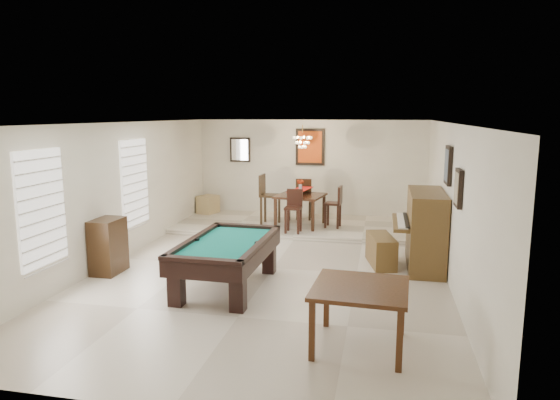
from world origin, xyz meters
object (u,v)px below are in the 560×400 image
(dining_table, at_px, (300,208))
(dining_chair_west, at_px, (270,199))
(flower_vase, at_px, (300,184))
(dining_chair_east, at_px, (333,207))
(square_table, at_px, (360,317))
(dining_chair_north, at_px, (304,199))
(piano_bench, at_px, (381,250))
(dining_chair_south, at_px, (293,211))
(chandelier, at_px, (302,138))
(upright_piano, at_px, (416,229))
(apothecary_chest, at_px, (108,246))
(corner_bench, at_px, (208,204))
(pool_table, at_px, (227,265))

(dining_table, xyz_separation_m, dining_chair_west, (-0.74, 0.04, 0.17))
(dining_chair_west, bearing_deg, dining_table, -90.81)
(flower_vase, xyz_separation_m, dining_chair_east, (0.78, -0.01, -0.50))
(square_table, xyz_separation_m, dining_chair_north, (-1.71, 6.58, 0.26))
(dining_table, xyz_separation_m, flower_vase, (-0.00, 0.00, 0.56))
(piano_bench, xyz_separation_m, flower_vase, (-1.91, 2.42, 0.84))
(dining_chair_north, distance_m, dining_chair_east, 1.12)
(dining_chair_south, bearing_deg, chandelier, 88.44)
(upright_piano, xyz_separation_m, flower_vase, (-2.52, 2.38, 0.42))
(square_table, relative_size, dining_chair_east, 1.13)
(apothecary_chest, distance_m, dining_table, 4.74)
(dining_chair_west, relative_size, dining_chair_east, 1.23)
(corner_bench, bearing_deg, dining_table, -20.47)
(flower_vase, xyz_separation_m, corner_bench, (-2.68, 1.00, -0.76))
(piano_bench, relative_size, dining_chair_west, 0.83)
(chandelier, bearing_deg, dining_chair_north, 93.18)
(piano_bench, xyz_separation_m, corner_bench, (-4.59, 3.42, 0.08))
(corner_bench, bearing_deg, dining_chair_west, -26.35)
(flower_vase, distance_m, dining_chair_north, 0.90)
(dining_chair_south, height_order, dining_chair_north, dining_chair_north)
(pool_table, xyz_separation_m, square_table, (2.18, -1.66, 0.01))
(upright_piano, xyz_separation_m, piano_bench, (-0.61, -0.05, -0.42))
(square_table, distance_m, upright_piano, 3.56)
(dining_table, bearing_deg, dining_chair_south, -93.02)
(apothecary_chest, xyz_separation_m, dining_chair_west, (2.01, 3.89, 0.24))
(dining_chair_west, bearing_deg, dining_chair_east, -89.73)
(pool_table, relative_size, dining_chair_north, 2.14)
(dining_chair_north, bearing_deg, corner_bench, -6.95)
(corner_bench, bearing_deg, pool_table, -67.06)
(apothecary_chest, bearing_deg, dining_chair_west, 62.64)
(apothecary_chest, height_order, chandelier, chandelier)
(dining_chair_north, distance_m, chandelier, 1.66)
(piano_bench, bearing_deg, upright_piano, 4.37)
(dining_table, bearing_deg, corner_bench, 159.53)
(pool_table, bearing_deg, dining_table, 84.64)
(square_table, height_order, dining_chair_east, dining_chair_east)
(dining_chair_west, distance_m, chandelier, 1.67)
(flower_vase, xyz_separation_m, dining_chair_south, (-0.04, -0.73, -0.51))
(apothecary_chest, height_order, corner_bench, apothecary_chest)
(dining_chair_north, distance_m, corner_bench, 2.68)
(apothecary_chest, xyz_separation_m, dining_table, (2.76, 3.85, 0.07))
(chandelier, bearing_deg, dining_chair_east, -14.27)
(apothecary_chest, distance_m, dining_chair_east, 5.22)
(dining_chair_north, bearing_deg, dining_table, 89.78)
(upright_piano, xyz_separation_m, dining_table, (-2.52, 2.38, -0.14))
(piano_bench, relative_size, chandelier, 1.66)
(dining_chair_south, relative_size, dining_chair_east, 0.99)
(dining_chair_south, distance_m, corner_bench, 3.16)
(upright_piano, xyz_separation_m, corner_bench, (-5.20, 3.38, -0.34))
(upright_piano, height_order, flower_vase, upright_piano)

